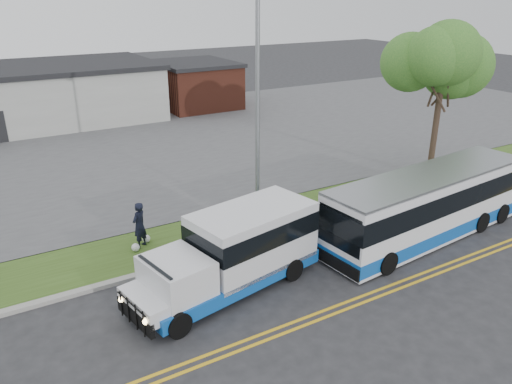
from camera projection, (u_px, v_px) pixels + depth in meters
ground at (226, 269)px, 18.25m from camera, size 140.00×140.00×0.00m
lane_line_north at (284, 326)px, 15.17m from camera, size 70.00×0.12×0.01m
lane_line_south at (290, 331)px, 14.93m from camera, size 70.00×0.12×0.01m
curb at (213, 255)px, 19.10m from camera, size 80.00×0.30×0.15m
verge at (194, 237)px, 20.55m from camera, size 80.00×3.30×0.10m
parking_lot at (104, 150)px, 31.81m from camera, size 80.00×25.00×0.10m
brick_wing at (195, 84)px, 43.24m from camera, size 6.30×7.30×3.90m
tree_east at (444, 61)px, 24.92m from camera, size 5.20×5.20×8.33m
streetlight_near at (258, 105)px, 19.88m from camera, size 0.35×1.53×9.50m
shuttle_bus at (237, 248)px, 16.80m from camera, size 7.19×3.45×2.66m
transit_bus at (427, 205)px, 20.18m from camera, size 10.21×3.17×2.79m
pedestrian at (139, 225)px, 19.33m from camera, size 0.82×0.76×1.87m
grocery_bag_left at (136, 247)px, 19.28m from camera, size 0.32×0.32×0.32m
grocery_bag_right at (146, 239)px, 19.96m from camera, size 0.32×0.32×0.32m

